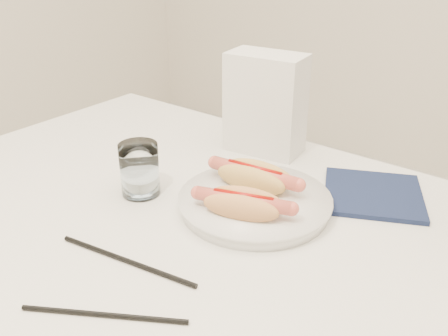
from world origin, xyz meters
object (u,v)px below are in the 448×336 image
Objects in this scene: water_glass at (140,169)px; table at (203,254)px; napkin_box at (265,104)px; hotdog_left at (255,177)px; hotdog_right at (243,204)px; plate at (255,204)px.

table is at bearing -4.29° from water_glass.
napkin_box is at bearing 77.11° from water_glass.
hotdog_left is 0.80× the size of napkin_box.
hotdog_right is 0.21m from water_glass.
napkin_box reaches higher than water_glass.
napkin_box is (-0.14, 0.27, 0.06)m from hotdog_right.
plate is 2.62× the size of water_glass.
water_glass reaches higher than table.
napkin_box reaches higher than hotdog_left.
plate is at bearing 65.99° from table.
napkin_box is at bearing 98.70° from hotdog_right.
plate is 1.63× the size of hotdog_right.
hotdog_right is (0.01, -0.05, 0.03)m from plate.
hotdog_left is (0.02, 0.12, 0.10)m from table.
hotdog_right is 1.61× the size of water_glass.
hotdog_left is at bearing 126.01° from plate.
hotdog_right is at bearing 32.78° from table.
hotdog_left is at bearing 94.91° from hotdog_right.
table is at bearing -104.34° from hotdog_left.
table is at bearing -114.01° from plate.
table is 4.84× the size of plate.
hotdog_left is 1.09× the size of hotdog_right.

